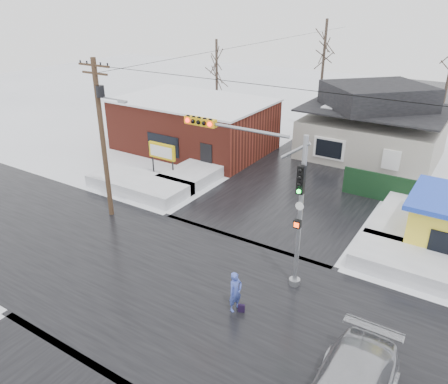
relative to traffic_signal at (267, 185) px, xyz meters
The scene contains 17 objects.
ground 5.94m from the traffic_signal, 129.36° to the right, with size 120.00×120.00×0.00m, color white.
road_ns 5.94m from the traffic_signal, 129.36° to the right, with size 10.00×120.00×0.02m, color black.
road_ew 5.94m from the traffic_signal, 129.36° to the right, with size 120.00×10.00×0.02m, color black.
snowbank_nw 12.81m from the traffic_signal, 160.57° to the left, with size 7.00×3.00×0.80m, color white.
snowbank_ne 8.75m from the traffic_signal, 31.56° to the left, with size 7.00×3.00×0.80m, color white.
snowbank_nside_w 13.70m from the traffic_signal, 136.24° to the left, with size 3.00×8.00×0.80m, color white.
snowbank_nside_e 10.94m from the traffic_signal, 63.18° to the left, with size 3.00×8.00×0.80m, color white.
traffic_signal is the anchor object (origin of this frame).
utility_pole 10.39m from the traffic_signal, behind, with size 3.15×0.44×9.00m.
brick_building 18.87m from the traffic_signal, 135.87° to the left, with size 12.20×8.20×4.12m.
marquee_sign 13.42m from the traffic_signal, 150.28° to the left, with size 2.20×0.21×2.55m.
house 19.13m from the traffic_signal, 91.29° to the left, with size 10.40×8.40×5.76m.
fence 12.31m from the traffic_signal, 69.77° to the left, with size 8.00×0.12×1.80m, color black.
tree_far_left 24.16m from the traffic_signal, 105.60° to the left, with size 3.00×3.00×10.00m.
tree_far_west 26.75m from the traffic_signal, 128.00° to the left, with size 3.00×3.00×8.00m.
pedestrian 4.64m from the traffic_signal, 85.94° to the right, with size 0.65×0.43×1.78m, color #4154B6.
shopping_bag 5.24m from the traffic_signal, 80.23° to the right, with size 0.28×0.12×0.35m, color black.
Camera 1 is at (10.01, -12.33, 11.98)m, focal length 35.00 mm.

